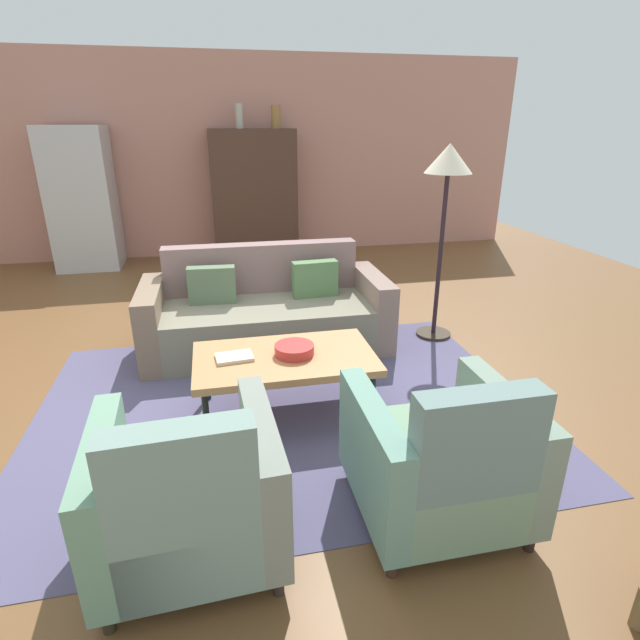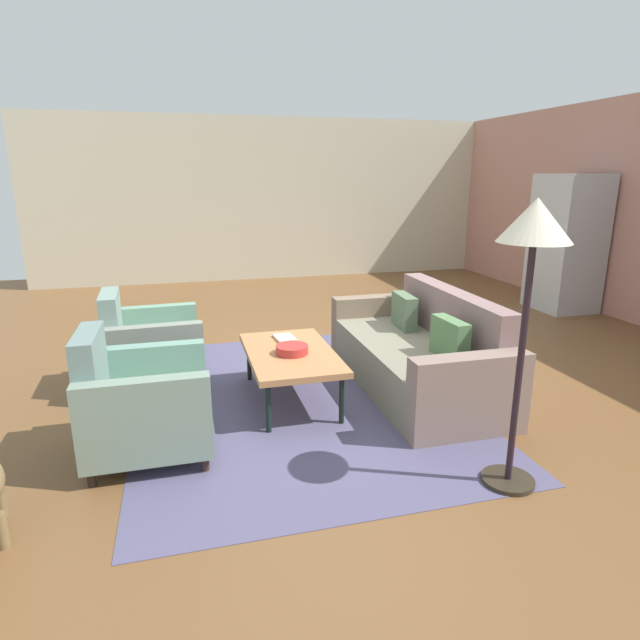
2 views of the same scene
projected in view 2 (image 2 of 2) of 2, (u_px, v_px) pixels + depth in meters
ground_plane at (353, 369)px, 5.15m from camera, size 11.73×11.73×0.00m
wall_left at (267, 200)px, 9.32m from camera, size 0.12×8.05×2.80m
area_rug at (297, 398)px, 4.46m from camera, size 3.40×2.60×0.01m
couch at (422, 355)px, 4.66m from camera, size 2.11×0.91×0.86m
coffee_table at (290, 355)px, 4.34m from camera, size 1.20×0.70×0.43m
armchair_left at (147, 350)px, 4.62m from camera, size 0.83×0.83×0.88m
armchair_right at (138, 406)px, 3.51m from camera, size 0.80×0.80×0.88m
fruit_bowl at (292, 350)px, 4.26m from camera, size 0.26×0.26×0.07m
book_stack at (285, 338)px, 4.64m from camera, size 0.25×0.18×0.02m
refrigerator at (566, 243)px, 7.21m from camera, size 0.80×0.73×1.85m
floor_lamp at (533, 249)px, 2.86m from camera, size 0.40×0.40×1.72m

